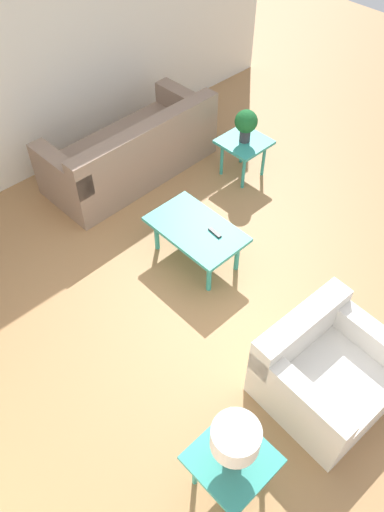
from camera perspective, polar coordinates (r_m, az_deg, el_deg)
The scene contains 10 objects.
ground_plane at distance 4.92m, azimuth 4.61°, elevation -4.81°, with size 14.00×14.00×0.00m, color #A87A4C.
wall_right at distance 6.03m, azimuth -17.66°, elevation 20.80°, with size 0.12×7.20×2.70m.
sofa at distance 6.13m, azimuth -6.79°, elevation 11.65°, with size 0.96×2.11×0.83m.
armchair at distance 4.27m, azimuth 14.88°, elevation -12.61°, with size 0.95×1.02×0.73m.
coffee_table at distance 4.96m, azimuth 0.48°, elevation 2.80°, with size 0.97×0.60×0.44m.
side_table_plant at distance 6.04m, azimuth 5.95°, elevation 12.40°, with size 0.53×0.53×0.49m.
side_table_lamp at distance 3.71m, azimuth 4.55°, elevation -22.46°, with size 0.53×0.53×0.49m.
potted_plant at distance 5.86m, azimuth 6.19°, elevation 14.88°, with size 0.26×0.26×0.39m.
table_lamp at distance 3.35m, azimuth 4.96°, elevation -20.25°, with size 0.32×0.32×0.44m.
remote_control at distance 4.86m, azimuth 2.63°, elevation 2.69°, with size 0.16×0.05×0.02m.
Camera 1 is at (-1.88, 2.33, 3.90)m, focal length 35.00 mm.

